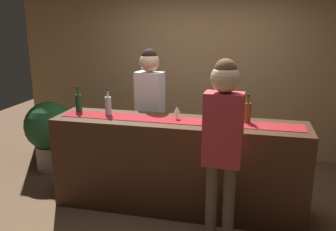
{
  "coord_description": "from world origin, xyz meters",
  "views": [
    {
      "loc": [
        0.76,
        -3.65,
        2.11
      ],
      "look_at": [
        -0.11,
        0.0,
        1.09
      ],
      "focal_mm": 38.37,
      "sensor_mm": 36.0,
      "label": 1
    }
  ],
  "objects_px": {
    "wine_bottle_green": "(79,103)",
    "wine_glass_near_customer": "(177,110)",
    "customer_sipping": "(223,135)",
    "wine_glass_far_end": "(229,117)",
    "wine_bottle_clear": "(108,105)",
    "wine_bottle_amber": "(247,112)",
    "wine_glass_mid_counter": "(205,115)",
    "bartender": "(150,102)",
    "potted_plant_tall": "(50,131)"
  },
  "relations": [
    {
      "from": "wine_bottle_green",
      "to": "wine_glass_near_customer",
      "type": "bearing_deg",
      "value": -1.78
    },
    {
      "from": "customer_sipping",
      "to": "wine_glass_far_end",
      "type": "bearing_deg",
      "value": 91.13
    },
    {
      "from": "wine_glass_far_end",
      "to": "customer_sipping",
      "type": "xyz_separation_m",
      "value": [
        -0.02,
        -0.52,
        -0.03
      ]
    },
    {
      "from": "wine_bottle_clear",
      "to": "wine_glass_far_end",
      "type": "relative_size",
      "value": 2.1
    },
    {
      "from": "wine_glass_near_customer",
      "to": "wine_glass_far_end",
      "type": "height_order",
      "value": "same"
    },
    {
      "from": "wine_bottle_amber",
      "to": "wine_glass_mid_counter",
      "type": "bearing_deg",
      "value": -156.76
    },
    {
      "from": "wine_bottle_clear",
      "to": "customer_sipping",
      "type": "distance_m",
      "value": 1.51
    },
    {
      "from": "wine_glass_near_customer",
      "to": "wine_glass_mid_counter",
      "type": "xyz_separation_m",
      "value": [
        0.33,
        -0.14,
        0.0
      ]
    },
    {
      "from": "wine_bottle_green",
      "to": "wine_glass_near_customer",
      "type": "height_order",
      "value": "wine_bottle_green"
    },
    {
      "from": "wine_glass_near_customer",
      "to": "wine_glass_far_end",
      "type": "bearing_deg",
      "value": -14.43
    },
    {
      "from": "wine_bottle_amber",
      "to": "wine_bottle_green",
      "type": "distance_m",
      "value": 1.94
    },
    {
      "from": "wine_glass_near_customer",
      "to": "wine_glass_far_end",
      "type": "distance_m",
      "value": 0.59
    },
    {
      "from": "wine_bottle_amber",
      "to": "wine_bottle_clear",
      "type": "distance_m",
      "value": 1.55
    },
    {
      "from": "wine_bottle_amber",
      "to": "wine_glass_near_customer",
      "type": "relative_size",
      "value": 2.1
    },
    {
      "from": "wine_bottle_clear",
      "to": "wine_glass_far_end",
      "type": "xyz_separation_m",
      "value": [
        1.38,
        -0.15,
        -0.01
      ]
    },
    {
      "from": "wine_glass_far_end",
      "to": "bartender",
      "type": "relative_size",
      "value": 0.08
    },
    {
      "from": "wine_bottle_green",
      "to": "potted_plant_tall",
      "type": "xyz_separation_m",
      "value": [
        -0.78,
        0.56,
        -0.58
      ]
    },
    {
      "from": "customer_sipping",
      "to": "wine_glass_near_customer",
      "type": "bearing_deg",
      "value": 133.1
    },
    {
      "from": "wine_bottle_amber",
      "to": "customer_sipping",
      "type": "distance_m",
      "value": 0.74
    },
    {
      "from": "wine_glass_near_customer",
      "to": "potted_plant_tall",
      "type": "bearing_deg",
      "value": 162.96
    },
    {
      "from": "wine_bottle_amber",
      "to": "bartender",
      "type": "height_order",
      "value": "bartender"
    },
    {
      "from": "wine_bottle_clear",
      "to": "wine_glass_near_customer",
      "type": "height_order",
      "value": "wine_bottle_clear"
    },
    {
      "from": "wine_glass_near_customer",
      "to": "bartender",
      "type": "height_order",
      "value": "bartender"
    },
    {
      "from": "wine_glass_far_end",
      "to": "potted_plant_tall",
      "type": "distance_m",
      "value": 2.71
    },
    {
      "from": "wine_bottle_clear",
      "to": "wine_glass_mid_counter",
      "type": "relative_size",
      "value": 2.1
    },
    {
      "from": "wine_glass_near_customer",
      "to": "bartender",
      "type": "xyz_separation_m",
      "value": [
        -0.46,
        0.53,
        -0.05
      ]
    },
    {
      "from": "wine_glass_near_customer",
      "to": "wine_bottle_clear",
      "type": "bearing_deg",
      "value": -179.8
    },
    {
      "from": "bartender",
      "to": "wine_glass_near_customer",
      "type": "bearing_deg",
      "value": 140.87
    },
    {
      "from": "bartender",
      "to": "customer_sipping",
      "type": "bearing_deg",
      "value": 140.15
    },
    {
      "from": "potted_plant_tall",
      "to": "wine_glass_near_customer",
      "type": "bearing_deg",
      "value": -17.04
    },
    {
      "from": "customer_sipping",
      "to": "wine_glass_mid_counter",
      "type": "bearing_deg",
      "value": 116.76
    },
    {
      "from": "wine_bottle_clear",
      "to": "wine_glass_near_customer",
      "type": "distance_m",
      "value": 0.8
    },
    {
      "from": "wine_glass_far_end",
      "to": "wine_bottle_clear",
      "type": "bearing_deg",
      "value": 173.98
    },
    {
      "from": "wine_glass_mid_counter",
      "to": "customer_sipping",
      "type": "bearing_deg",
      "value": -66.53
    },
    {
      "from": "wine_glass_near_customer",
      "to": "customer_sipping",
      "type": "relative_size",
      "value": 0.08
    },
    {
      "from": "customer_sipping",
      "to": "potted_plant_tall",
      "type": "distance_m",
      "value": 2.87
    },
    {
      "from": "wine_bottle_amber",
      "to": "wine_bottle_green",
      "type": "height_order",
      "value": "same"
    },
    {
      "from": "wine_bottle_amber",
      "to": "wine_glass_mid_counter",
      "type": "xyz_separation_m",
      "value": [
        -0.42,
        -0.18,
        -0.01
      ]
    },
    {
      "from": "wine_glass_far_end",
      "to": "wine_glass_mid_counter",
      "type": "bearing_deg",
      "value": 177.3
    },
    {
      "from": "wine_glass_far_end",
      "to": "potted_plant_tall",
      "type": "relative_size",
      "value": 0.14
    },
    {
      "from": "wine_glass_far_end",
      "to": "bartender",
      "type": "distance_m",
      "value": 1.24
    },
    {
      "from": "wine_bottle_amber",
      "to": "wine_glass_far_end",
      "type": "xyz_separation_m",
      "value": [
        -0.17,
        -0.19,
        -0.01
      ]
    },
    {
      "from": "wine_glass_mid_counter",
      "to": "wine_glass_far_end",
      "type": "relative_size",
      "value": 1.0
    },
    {
      "from": "bartender",
      "to": "customer_sipping",
      "type": "relative_size",
      "value": 0.98
    },
    {
      "from": "wine_glass_near_customer",
      "to": "potted_plant_tall",
      "type": "xyz_separation_m",
      "value": [
        -1.96,
        0.6,
        -0.57
      ]
    },
    {
      "from": "bartender",
      "to": "potted_plant_tall",
      "type": "relative_size",
      "value": 1.77
    },
    {
      "from": "customer_sipping",
      "to": "bartender",
      "type": "bearing_deg",
      "value": 133.68
    },
    {
      "from": "wine_bottle_green",
      "to": "wine_glass_near_customer",
      "type": "distance_m",
      "value": 1.19
    },
    {
      "from": "wine_glass_near_customer",
      "to": "potted_plant_tall",
      "type": "distance_m",
      "value": 2.13
    },
    {
      "from": "wine_bottle_amber",
      "to": "wine_glass_near_customer",
      "type": "height_order",
      "value": "wine_bottle_amber"
    }
  ]
}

